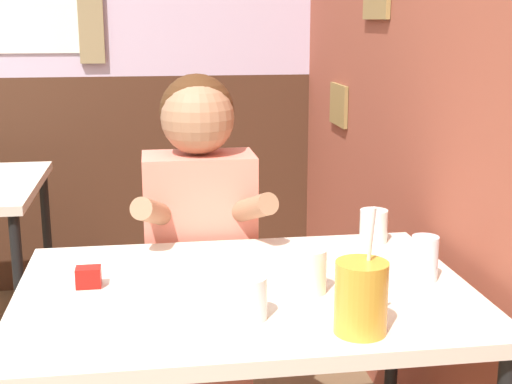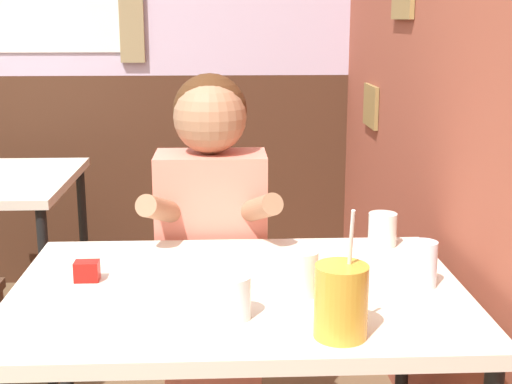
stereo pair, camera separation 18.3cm
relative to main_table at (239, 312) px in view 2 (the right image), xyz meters
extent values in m
cube|color=#9E4C38|center=(0.64, 0.88, 0.67)|extent=(0.06, 4.30, 2.70)
cube|color=olive|center=(0.60, 1.40, 0.34)|extent=(0.02, 0.24, 0.18)
cube|color=#472819|center=(-0.51, 2.06, -0.13)|extent=(5.24, 0.06, 1.10)
cube|color=beige|center=(0.00, 0.00, 0.05)|extent=(1.10, 0.77, 0.04)
cylinder|color=black|center=(-0.51, 0.35, -0.32)|extent=(0.04, 0.04, 0.71)
cylinder|color=black|center=(0.51, 0.35, -0.32)|extent=(0.04, 0.04, 0.71)
cylinder|color=black|center=(-0.71, 0.92, -0.32)|extent=(0.04, 0.04, 0.71)
cylinder|color=black|center=(-0.71, 1.66, -0.32)|extent=(0.04, 0.04, 0.71)
cylinder|color=#4C3323|center=(-0.84, 0.79, -0.46)|extent=(0.03, 0.03, 0.44)
cube|color=#EA7F6B|center=(-0.07, 0.52, -0.44)|extent=(0.31, 0.20, 0.48)
cube|color=#EA7F6B|center=(-0.07, 0.52, 0.05)|extent=(0.34, 0.20, 0.50)
sphere|color=#472814|center=(-0.07, 0.54, 0.43)|extent=(0.23, 0.23, 0.23)
sphere|color=#9E7051|center=(-0.07, 0.52, 0.41)|extent=(0.22, 0.22, 0.22)
cylinder|color=#9E7051|center=(-0.21, 0.38, 0.16)|extent=(0.14, 0.27, 0.15)
cylinder|color=#9E7051|center=(0.06, 0.38, 0.16)|extent=(0.14, 0.27, 0.15)
cylinder|color=gold|center=(0.20, -0.29, 0.14)|extent=(0.11, 0.11, 0.15)
cylinder|color=white|center=(0.22, -0.29, 0.27)|extent=(0.01, 0.04, 0.14)
cylinder|color=silver|center=(0.45, -0.01, 0.12)|extent=(0.07, 0.07, 0.11)
cylinder|color=silver|center=(0.42, 0.31, 0.11)|extent=(0.08, 0.08, 0.10)
cylinder|color=silver|center=(0.15, -0.05, 0.12)|extent=(0.07, 0.07, 0.11)
cylinder|color=silver|center=(-0.02, -0.18, 0.11)|extent=(0.08, 0.08, 0.10)
cube|color=#B7140F|center=(-0.38, 0.06, 0.09)|extent=(0.06, 0.04, 0.05)
cube|color=yellow|center=(0.24, -0.12, 0.09)|extent=(0.06, 0.04, 0.05)
camera|label=1|loc=(-0.21, -1.61, 0.70)|focal=50.00mm
camera|label=2|loc=(-0.03, -1.63, 0.70)|focal=50.00mm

